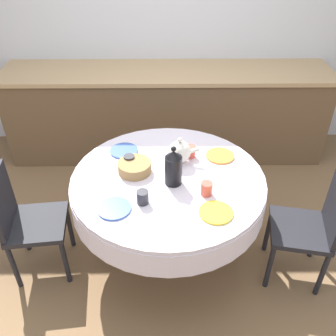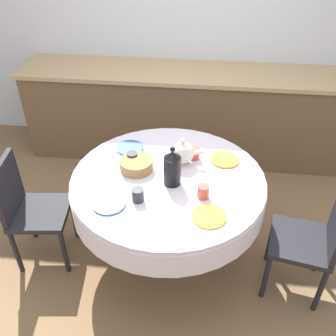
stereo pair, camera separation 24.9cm
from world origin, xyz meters
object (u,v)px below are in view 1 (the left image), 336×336
object	(u,v)px
chair_left	(313,225)
coffee_carafe	(173,168)
teapot	(180,152)
chair_right	(25,219)

from	to	relation	value
chair_left	coffee_carafe	distance (m)	1.04
chair_left	teapot	bearing A→B (deg)	78.81
chair_right	coffee_carafe	distance (m)	1.11
coffee_carafe	teapot	size ratio (longest dim) A/B	1.30
chair_left	chair_right	size ratio (longest dim) A/B	1.00
coffee_carafe	teapot	distance (m)	0.24
chair_right	teapot	distance (m)	1.18
chair_right	teapot	size ratio (longest dim) A/B	3.99
teapot	chair_left	bearing A→B (deg)	-22.21
chair_right	coffee_carafe	size ratio (longest dim) A/B	3.06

